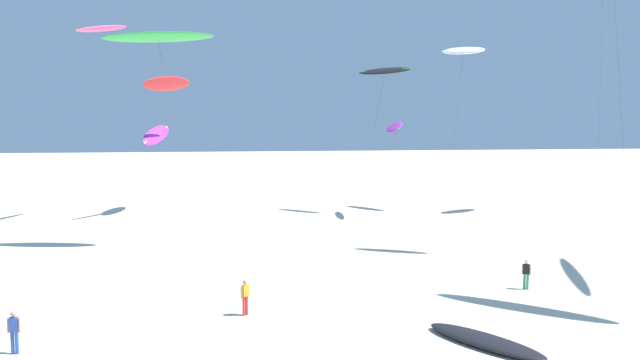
# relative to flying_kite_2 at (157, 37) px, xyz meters

# --- Properties ---
(flying_kite_2) EXTENTS (7.84, 6.86, 14.78)m
(flying_kite_2) POSITION_rel_flying_kite_2_xyz_m (0.00, 0.00, 0.00)
(flying_kite_2) COLOR green
(flying_kite_2) RESTS_ON ground
(flying_kite_4) EXTENTS (4.20, 4.64, 15.67)m
(flying_kite_4) POSITION_rel_flying_kite_2_xyz_m (26.13, 14.32, 0.72)
(flying_kite_4) COLOR white
(flying_kite_4) RESTS_ON ground
(flying_kite_5) EXTENTS (4.42, 8.56, 8.54)m
(flying_kite_5) POSITION_rel_flying_kite_2_xyz_m (-2.42, 16.41, -7.10)
(flying_kite_5) COLOR purple
(flying_kite_5) RESTS_ON ground
(flying_kite_6) EXTENTS (3.78, 12.23, 17.15)m
(flying_kite_6) POSITION_rel_flying_kite_2_xyz_m (-5.97, 11.86, 1.96)
(flying_kite_6) COLOR #EA5193
(flying_kite_6) RESTS_ON ground
(flying_kite_8) EXTENTS (5.22, 4.73, 13.58)m
(flying_kite_8) POSITION_rel_flying_kite_2_xyz_m (18.51, 13.54, -1.26)
(flying_kite_8) COLOR black
(flying_kite_8) RESTS_ON ground
(flying_kite_9) EXTENTS (1.91, 12.09, 8.76)m
(flying_kite_9) POSITION_rel_flying_kite_2_xyz_m (18.92, 11.20, -6.30)
(flying_kite_9) COLOR purple
(flying_kite_9) RESTS_ON ground
(flying_kite_10) EXTENTS (4.40, 10.27, 12.63)m
(flying_kite_10) POSITION_rel_flying_kite_2_xyz_m (-0.93, 13.29, -2.52)
(flying_kite_10) COLOR red
(flying_kite_10) RESTS_ON ground
(grounded_kite_1) EXTENTS (4.26, 5.33, 0.38)m
(grounded_kite_1) POSITION_rel_flying_kite_2_xyz_m (15.18, -20.80, -14.12)
(grounded_kite_1) COLOR black
(grounded_kite_1) RESTS_ON ground
(person_foreground_walker) EXTENTS (0.42, 0.35, 1.67)m
(person_foreground_walker) POSITION_rel_flying_kite_2_xyz_m (5.64, -15.80, -13.39)
(person_foreground_walker) COLOR red
(person_foreground_walker) RESTS_ON ground
(person_near_right) EXTENTS (0.41, 0.36, 1.60)m
(person_near_right) POSITION_rel_flying_kite_2_xyz_m (20.37, -13.12, -13.44)
(person_near_right) COLOR #338E56
(person_near_right) RESTS_ON ground
(person_mid_field) EXTENTS (0.51, 0.21, 1.70)m
(person_mid_field) POSITION_rel_flying_kite_2_xyz_m (-3.23, -19.55, -13.38)
(person_mid_field) COLOR #284CA3
(person_mid_field) RESTS_ON ground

